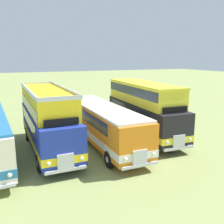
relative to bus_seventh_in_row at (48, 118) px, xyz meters
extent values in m
sphere|color=#EAEACC|center=(-2.80, -5.56, -1.25)|extent=(0.22, 0.22, 0.22)
cylinder|color=black|center=(-2.63, -3.89, -1.83)|extent=(0.33, 1.05, 1.04)
cylinder|color=silver|center=(-2.48, -3.89, -1.83)|extent=(0.04, 0.36, 0.36)
cylinder|color=black|center=(-2.95, 3.23, -1.83)|extent=(0.33, 1.05, 1.04)
cylinder|color=silver|center=(-2.80, 3.24, -1.83)|extent=(0.04, 0.36, 0.36)
cube|color=#1E339E|center=(0.00, -0.12, -0.65)|extent=(2.51, 9.65, 2.30)
cube|color=yellow|center=(0.00, -0.12, -1.25)|extent=(2.55, 9.69, 0.44)
cube|color=#19232D|center=(0.00, 0.28, -0.05)|extent=(2.54, 7.25, 0.76)
cube|color=#19232D|center=(0.01, -4.88, 0.00)|extent=(2.20, 0.10, 0.90)
cube|color=silver|center=(0.01, -4.99, -1.25)|extent=(0.90, 0.12, 0.80)
cube|color=silver|center=(0.01, -5.02, -1.75)|extent=(2.30, 0.14, 0.16)
sphere|color=#EAEACC|center=(0.91, -5.00, -1.25)|extent=(0.22, 0.22, 0.22)
sphere|color=#EAEACC|center=(-0.89, -5.00, -1.25)|extent=(0.22, 0.22, 0.22)
cube|color=yellow|center=(0.00, 0.13, 1.25)|extent=(2.41, 8.75, 1.50)
cube|color=silver|center=(0.01, -4.44, 2.05)|extent=(2.40, 0.10, 0.24)
cube|color=silver|center=(-0.01, 4.01, 2.05)|extent=(2.40, 0.10, 0.24)
cube|color=silver|center=(1.20, 0.14, 2.05)|extent=(0.11, 8.75, 0.24)
cube|color=silver|center=(-1.20, 0.13, 2.05)|extent=(0.11, 8.75, 0.24)
cube|color=#19232D|center=(0.00, 0.13, 0.95)|extent=(2.45, 8.65, 0.64)
cube|color=black|center=(0.01, -4.39, 0.75)|extent=(1.90, 0.12, 0.40)
cylinder|color=black|center=(1.16, -3.34, -1.83)|extent=(0.28, 1.04, 1.04)
cylinder|color=silver|center=(1.31, -3.34, -1.83)|extent=(0.02, 0.36, 0.36)
cylinder|color=black|center=(-1.14, -3.34, -1.83)|extent=(0.28, 1.04, 1.04)
cylinder|color=silver|center=(-1.29, -3.34, -1.83)|extent=(0.02, 0.36, 0.36)
cylinder|color=black|center=(1.15, 2.91, -1.83)|extent=(0.28, 1.04, 1.04)
cylinder|color=silver|center=(1.30, 2.91, -1.83)|extent=(0.02, 0.36, 0.36)
cylinder|color=black|center=(-1.15, 2.91, -1.83)|extent=(0.28, 1.04, 1.04)
cylinder|color=silver|center=(-1.30, 2.91, -1.83)|extent=(0.02, 0.36, 0.36)
cube|color=orange|center=(3.95, -0.35, -0.65)|extent=(2.53, 11.39, 2.30)
cube|color=white|center=(3.95, -0.35, -1.25)|extent=(2.57, 11.43, 0.44)
cube|color=#19232D|center=(3.95, 0.05, -0.05)|extent=(2.56, 8.99, 0.76)
cube|color=#19232D|center=(3.93, -5.98, 0.00)|extent=(2.20, 0.11, 0.90)
cube|color=silver|center=(3.93, -6.09, -1.25)|extent=(0.90, 0.12, 0.80)
cube|color=silver|center=(3.93, -6.12, -1.75)|extent=(2.30, 0.15, 0.16)
sphere|color=#EAEACC|center=(4.83, -6.10, -1.25)|extent=(0.22, 0.22, 0.22)
sphere|color=#EAEACC|center=(3.03, -6.09, -1.25)|extent=(0.22, 0.22, 0.22)
cube|color=white|center=(3.95, -0.35, 0.57)|extent=(2.49, 10.99, 0.14)
cylinder|color=black|center=(5.08, -4.44, -1.83)|extent=(0.28, 1.04, 1.04)
cylinder|color=silver|center=(5.23, -4.44, -1.83)|extent=(0.02, 0.36, 0.36)
cylinder|color=black|center=(2.78, -4.43, -1.83)|extent=(0.28, 1.04, 1.04)
cylinder|color=silver|center=(2.63, -4.43, -1.83)|extent=(0.02, 0.36, 0.36)
cylinder|color=black|center=(5.11, 3.54, -1.83)|extent=(0.28, 1.04, 1.04)
cylinder|color=silver|center=(5.26, 3.54, -1.83)|extent=(0.02, 0.36, 0.36)
cylinder|color=black|center=(2.81, 3.54, -1.83)|extent=(0.28, 1.04, 1.04)
cylinder|color=silver|center=(2.66, 3.54, -1.83)|extent=(0.02, 0.36, 0.36)
cube|color=black|center=(7.89, 0.10, -0.65)|extent=(2.93, 9.69, 2.30)
cube|color=yellow|center=(7.89, 0.10, -1.25)|extent=(2.97, 9.73, 0.44)
cube|color=#19232D|center=(7.91, 0.50, -0.05)|extent=(2.85, 7.29, 0.76)
cube|color=#19232D|center=(7.68, -4.63, 0.00)|extent=(2.20, 0.20, 0.90)
cube|color=silver|center=(7.67, -4.74, -1.25)|extent=(0.90, 0.16, 0.80)
cube|color=silver|center=(7.67, -4.77, -1.75)|extent=(2.30, 0.24, 0.16)
sphere|color=#EAEACC|center=(8.57, -4.79, -1.25)|extent=(0.22, 0.22, 0.22)
sphere|color=#EAEACC|center=(6.77, -4.71, -1.25)|extent=(0.22, 0.22, 0.22)
cube|color=yellow|center=(7.90, 0.35, 1.25)|extent=(2.79, 8.78, 1.50)
cube|color=yellow|center=(7.90, 0.35, 2.07)|extent=(2.85, 8.89, 0.14)
cube|color=#19232D|center=(7.90, 0.35, 1.55)|extent=(2.82, 8.69, 0.68)
cube|color=black|center=(7.70, -4.14, 0.75)|extent=(1.90, 0.21, 0.40)
cylinder|color=black|center=(8.90, -3.14, -1.83)|extent=(0.33, 1.05, 1.04)
cylinder|color=silver|center=(9.05, -3.15, -1.83)|extent=(0.04, 0.36, 0.36)
cylinder|color=black|center=(6.60, -3.04, -1.83)|extent=(0.33, 1.05, 1.04)
cylinder|color=silver|center=(6.45, -3.03, -1.83)|extent=(0.04, 0.36, 0.36)
cylinder|color=black|center=(9.17, 3.04, -1.83)|extent=(0.33, 1.05, 1.04)
cylinder|color=silver|center=(9.32, 3.03, -1.83)|extent=(0.04, 0.36, 0.36)
cylinder|color=black|center=(6.88, 3.14, -1.83)|extent=(0.33, 1.05, 1.04)
cylinder|color=silver|center=(6.73, 3.15, -1.83)|extent=(0.04, 0.36, 0.36)
cylinder|color=#8C704C|center=(1.50, 11.50, -1.83)|extent=(0.08, 0.08, 1.05)
cylinder|color=#8C704C|center=(10.89, 11.50, -1.83)|extent=(0.08, 0.08, 1.05)
camera|label=1|loc=(-2.88, -17.63, 4.18)|focal=40.88mm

